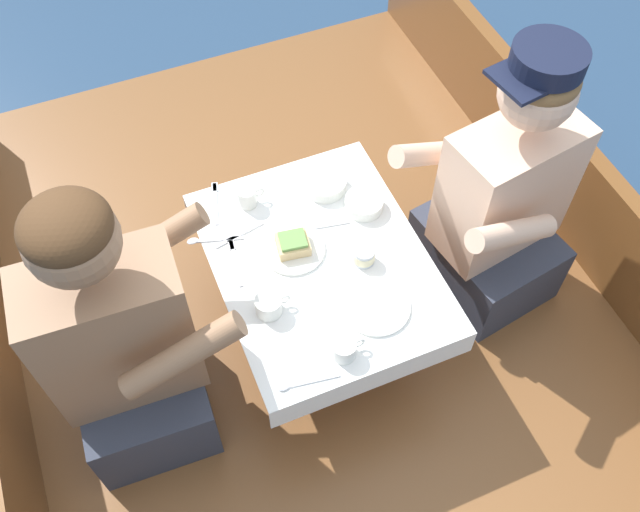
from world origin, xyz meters
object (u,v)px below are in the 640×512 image
object	(u,v)px
person_port	(124,346)
coffee_cup_starboard	(247,197)
person_starboard	(500,203)
coffee_cup_center	(344,349)
tin_can	(364,256)
sandwich	(293,244)
coffee_cup_port	(269,305)

from	to	relation	value
person_port	coffee_cup_starboard	xyz separation A→B (m)	(0.48, 0.36, 0.02)
person_starboard	coffee_cup_center	world-z (taller)	person_starboard
person_starboard	tin_can	distance (m)	0.49
person_starboard	sandwich	distance (m)	0.68
sandwich	coffee_cup_starboard	distance (m)	0.23
person_port	sandwich	world-z (taller)	person_port
person_port	sandwich	bearing A→B (deg)	16.40
sandwich	person_starboard	bearing A→B (deg)	-7.34
person_port	coffee_cup_port	bearing A→B (deg)	-2.73
coffee_cup_port	coffee_cup_starboard	distance (m)	0.40
person_starboard	tin_can	size ratio (longest dim) A/B	15.20
person_starboard	coffee_cup_center	xyz separation A→B (m)	(-0.67, -0.30, 0.02)
sandwich	coffee_cup_starboard	bearing A→B (deg)	106.47
person_port	person_starboard	bearing A→B (deg)	4.91
coffee_cup_starboard	tin_can	world-z (taller)	coffee_cup_starboard
tin_can	person_starboard	bearing A→B (deg)	3.75
sandwich	tin_can	bearing A→B (deg)	-33.35
coffee_cup_port	coffee_cup_starboard	xyz separation A→B (m)	(0.07, 0.40, 0.00)
sandwich	coffee_cup_center	world-z (taller)	same
sandwich	tin_can	world-z (taller)	sandwich
person_port	sandwich	distance (m)	0.57
coffee_cup_port	coffee_cup_center	bearing A→B (deg)	-55.75
coffee_cup_port	tin_can	world-z (taller)	coffee_cup_port
sandwich	tin_can	size ratio (longest dim) A/B	1.61
person_starboard	coffee_cup_port	world-z (taller)	person_starboard
person_starboard	coffee_cup_center	distance (m)	0.73
tin_can	person_port	bearing A→B (deg)	-178.76
person_starboard	tin_can	world-z (taller)	person_starboard
person_port	coffee_cup_port	distance (m)	0.41
coffee_cup_center	tin_can	distance (m)	0.32
coffee_cup_center	tin_can	bearing A→B (deg)	55.72
coffee_cup_port	person_port	bearing A→B (deg)	174.61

